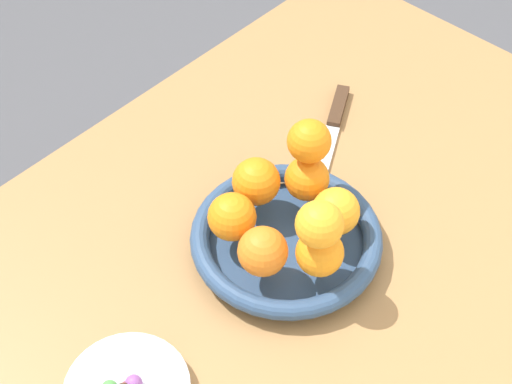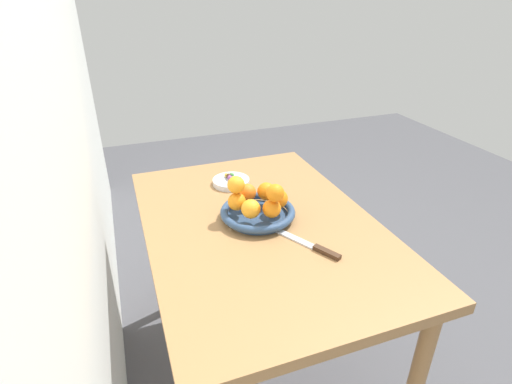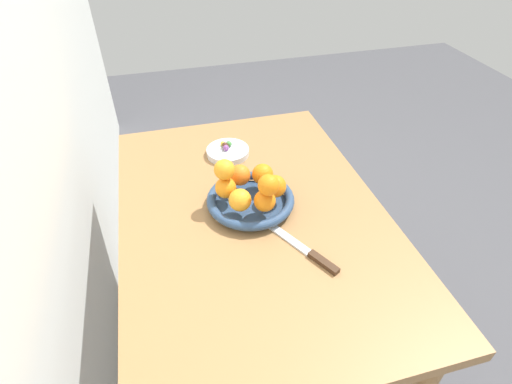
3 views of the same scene
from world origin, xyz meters
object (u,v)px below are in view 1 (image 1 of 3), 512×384
Objects in this scene: fruit_bowl at (284,238)px; orange_4 at (256,182)px; candy_ball_3 at (134,383)px; orange_2 at (336,211)px; orange_7 at (309,141)px; dining_table at (297,274)px; orange_6 at (320,224)px; orange_1 at (320,253)px; orange_3 at (307,179)px; knife at (331,134)px; orange_0 at (263,251)px; orange_5 at (232,217)px.

fruit_bowl is 0.08m from orange_4.
orange_2 is at bearing 175.46° from candy_ball_3.
orange_7 is at bearing -110.96° from orange_2.
fruit_bowl is (0.03, -0.00, 0.11)m from dining_table.
orange_4 is at bearing -105.36° from orange_6.
orange_6 reaches higher than orange_1.
orange_2 reaches higher than candy_ball_3.
fruit_bowl is 4.21× the size of orange_3.
knife is at bearing -172.75° from orange_4.
orange_7 is at bearing -146.63° from dining_table.
candy_ball_3 is at bearing 3.81° from fruit_bowl.
orange_2 is 0.97× the size of orange_4.
orange_1 is 1.00× the size of orange_3.
dining_table is at bearing 27.23° from knife.
orange_7 is (-0.01, -0.01, 0.06)m from orange_3.
orange_0 is at bearing 18.60° from orange_7.
orange_1 is 0.27m from candy_ball_3.
orange_7 reaches higher than fruit_bowl.
orange_5 is at bearing -12.83° from orange_3.
orange_4 reaches higher than orange_0.
knife is at bearing -140.29° from orange_2.
orange_4 is at bearing -133.12° from orange_0.
orange_5 is at bearing 15.63° from orange_4.
orange_5 reaches higher than candy_ball_3.
candy_ball_3 reaches higher than dining_table.
candy_ball_3 is 0.09× the size of knife.
orange_1 reaches higher than fruit_bowl.
orange_1 is (-0.05, 0.05, -0.00)m from orange_0.
orange_0 is 1.04× the size of orange_1.
orange_7 reaches higher than candy_ball_3.
orange_7 reaches higher than orange_5.
orange_6 reaches higher than orange_4.
orange_3 reaches higher than knife.
dining_table is 0.19m from orange_5.
dining_table is 18.61× the size of orange_6.
orange_7 reaches higher than orange_3.
orange_5 is at bearing -43.14° from orange_2.
orange_7 is at bearing -132.90° from orange_1.
orange_3 is 0.14m from orange_6.
fruit_bowl is at bearing -107.36° from orange_6.
candy_ball_3 is 0.51m from knife.
dining_table is 0.23m from knife.
orange_6 is at bearing 128.85° from orange_0.
candy_ball_3 is at bearing 12.50° from knife.
fruit_bowl is 0.09m from orange_3.
dining_table is 0.24m from orange_6.
orange_4 is (0.01, -0.07, 0.16)m from dining_table.
orange_5 is (0.10, -0.09, 0.00)m from orange_2.
orange_7 is (-0.08, -0.03, 0.11)m from fruit_bowl.
fruit_bowl is 0.28m from candy_ball_3.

